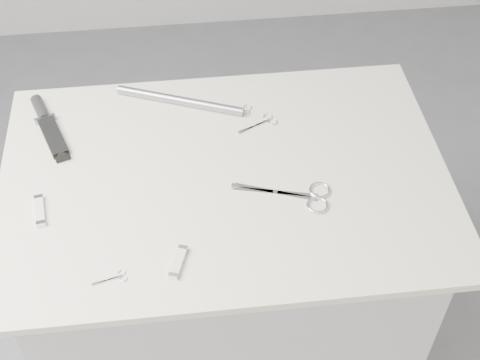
{
  "coord_description": "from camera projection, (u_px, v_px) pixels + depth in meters",
  "views": [
    {
      "loc": [
        -0.08,
        -1.03,
        1.99
      ],
      "look_at": [
        0.03,
        -0.02,
        0.92
      ],
      "focal_mm": 50.0,
      "sensor_mm": 36.0,
      "label": 1
    }
  ],
  "objects": [
    {
      "name": "metal_rail",
      "position": [
        180.0,
        100.0,
        1.65
      ],
      "size": [
        0.31,
        0.14,
        0.02
      ],
      "primitive_type": "cylinder",
      "rotation": [
        0.0,
        1.57,
        -0.39
      ],
      "color": "gray",
      "rests_on": "display_board"
    },
    {
      "name": "display_board",
      "position": [
        225.0,
        177.0,
        1.5
      ],
      "size": [
        1.0,
        0.7,
        0.02
      ],
      "primitive_type": "cube",
      "color": "beige",
      "rests_on": "plinth"
    },
    {
      "name": "large_shears",
      "position": [
        303.0,
        196.0,
        1.44
      ],
      "size": [
        0.21,
        0.11,
        0.01
      ],
      "rotation": [
        0.0,
        0.0,
        -0.3
      ],
      "color": "silver",
      "rests_on": "display_board"
    },
    {
      "name": "sheathed_knife",
      "position": [
        47.0,
        124.0,
        1.59
      ],
      "size": [
        0.11,
        0.22,
        0.03
      ],
      "rotation": [
        0.0,
        0.0,
        1.92
      ],
      "color": "black",
      "rests_on": "display_board"
    },
    {
      "name": "plinth",
      "position": [
        228.0,
        293.0,
        1.83
      ],
      "size": [
        0.9,
        0.6,
        0.9
      ],
      "primitive_type": "cube",
      "color": "#B9B9B7",
      "rests_on": "ground"
    },
    {
      "name": "embroidery_scissors_b",
      "position": [
        239.0,
        109.0,
        1.64
      ],
      "size": [
        0.09,
        0.05,
        0.0
      ],
      "rotation": [
        0.0,
        0.0,
        -0.32
      ],
      "color": "silver",
      "rests_on": "display_board"
    },
    {
      "name": "tiny_scissors",
      "position": [
        114.0,
        278.0,
        1.3
      ],
      "size": [
        0.07,
        0.03,
        0.0
      ],
      "rotation": [
        0.0,
        0.0,
        0.24
      ],
      "color": "silver",
      "rests_on": "display_board"
    },
    {
      "name": "pocket_knife_a",
      "position": [
        40.0,
        211.0,
        1.41
      ],
      "size": [
        0.03,
        0.09,
        0.01
      ],
      "rotation": [
        0.0,
        0.0,
        1.72
      ],
      "color": "beige",
      "rests_on": "display_board"
    },
    {
      "name": "pocket_knife_b",
      "position": [
        178.0,
        262.0,
        1.32
      ],
      "size": [
        0.04,
        0.08,
        0.01
      ],
      "rotation": [
        0.0,
        0.0,
        1.24
      ],
      "color": "beige",
      "rests_on": "display_board"
    },
    {
      "name": "embroidery_scissors_a",
      "position": [
        263.0,
        123.0,
        1.61
      ],
      "size": [
        0.1,
        0.07,
        0.0
      ],
      "rotation": [
        0.0,
        0.0,
        0.45
      ],
      "color": "silver",
      "rests_on": "display_board"
    }
  ]
}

